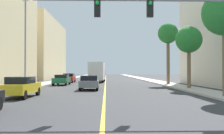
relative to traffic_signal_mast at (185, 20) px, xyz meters
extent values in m
plane|color=#38383A|center=(-4.12, 33.58, -4.47)|extent=(192.00, 192.00, 0.00)
cube|color=#9E9B93|center=(-12.91, 33.58, -4.40)|extent=(2.73, 168.00, 0.15)
cube|color=beige|center=(4.67, 33.58, -4.40)|extent=(2.73, 168.00, 0.15)
cube|color=yellow|center=(-4.12, 33.58, -4.47)|extent=(0.16, 144.00, 0.01)
cube|color=beige|center=(-23.66, 50.18, 2.67)|extent=(15.00, 26.96, 14.30)
cylinder|color=gray|center=(-1.98, 0.00, 1.01)|extent=(11.36, 0.14, 0.14)
cube|color=black|center=(-1.79, 0.00, 0.56)|extent=(0.32, 0.24, 0.84)
sphere|color=green|center=(-1.79, -0.14, 0.81)|extent=(0.20, 0.20, 0.20)
cube|color=black|center=(-4.44, 0.00, 0.56)|extent=(0.32, 0.24, 0.84)
sphere|color=green|center=(-4.44, -0.14, 0.81)|extent=(0.20, 0.20, 0.20)
cylinder|color=gray|center=(-12.04, 12.59, 0.02)|extent=(0.16, 0.16, 8.69)
cube|color=beige|center=(-12.04, 12.59, 4.52)|extent=(0.56, 0.28, 0.20)
cone|color=#287F33|center=(4.50, 5.79, 1.32)|extent=(1.43, 0.62, 1.41)
cone|color=#287F33|center=(3.39, 4.82, 1.32)|extent=(0.46, 1.49, 1.18)
cylinder|color=brown|center=(4.57, 13.30, -1.82)|extent=(0.37, 0.37, 5.00)
sphere|color=#287F33|center=(4.57, 13.30, 0.68)|extent=(2.74, 2.74, 2.74)
cone|color=#287F33|center=(5.39, 13.35, 0.48)|extent=(0.50, 1.36, 1.37)
cone|color=#287F33|center=(4.73, 14.11, 0.48)|extent=(1.51, 0.70, 1.30)
cone|color=#287F33|center=(3.76, 13.17, 0.48)|extent=(0.62, 1.41, 1.43)
cone|color=#287F33|center=(4.43, 12.49, 0.48)|extent=(1.56, 0.69, 1.31)
cylinder|color=brown|center=(4.51, 21.77, -0.86)|extent=(0.43, 0.43, 6.94)
sphere|color=#287F33|center=(4.51, 21.77, 2.61)|extent=(2.79, 2.79, 2.79)
cone|color=#287F33|center=(5.34, 21.65, 2.41)|extent=(0.59, 1.44, 1.10)
cone|color=#287F33|center=(4.62, 22.60, 2.41)|extent=(1.48, 0.62, 1.27)
cone|color=#287F33|center=(3.67, 21.75, 2.41)|extent=(0.47, 1.59, 1.31)
cone|color=#287F33|center=(4.45, 20.93, 2.41)|extent=(1.41, 0.52, 1.34)
cube|color=gold|center=(-10.12, 5.63, -3.82)|extent=(1.86, 4.20, 0.68)
cube|color=black|center=(-10.12, 5.62, -3.23)|extent=(1.60, 1.98, 0.49)
cylinder|color=black|center=(-9.38, 4.08, -4.15)|extent=(0.23, 0.64, 0.64)
cylinder|color=black|center=(-10.94, 4.12, -4.15)|extent=(0.23, 0.64, 0.64)
cylinder|color=black|center=(-9.30, 7.14, -4.15)|extent=(0.23, 0.64, 0.64)
cylinder|color=black|center=(-10.87, 7.17, -4.15)|extent=(0.23, 0.64, 0.64)
cube|color=#196638|center=(-9.98, 21.52, -3.82)|extent=(1.83, 4.33, 0.66)
cube|color=black|center=(-9.98, 21.71, -3.28)|extent=(1.61, 2.13, 0.43)
cylinder|color=black|center=(-9.17, 19.91, -4.15)|extent=(0.22, 0.64, 0.64)
cylinder|color=black|center=(-10.79, 19.91, -4.15)|extent=(0.22, 0.64, 0.64)
cylinder|color=black|center=(-9.16, 23.12, -4.15)|extent=(0.22, 0.64, 0.64)
cylinder|color=black|center=(-10.78, 23.13, -4.15)|extent=(0.22, 0.64, 0.64)
cube|color=white|center=(-5.49, 38.75, -3.82)|extent=(1.93, 4.00, 0.66)
cube|color=black|center=(-5.49, 38.80, -3.27)|extent=(1.66, 1.78, 0.45)
cylinder|color=black|center=(-6.34, 40.16, -4.15)|extent=(0.23, 0.64, 0.64)
cylinder|color=black|center=(-4.70, 40.20, -4.15)|extent=(0.23, 0.64, 0.64)
cylinder|color=black|center=(-6.28, 37.31, -4.15)|extent=(0.23, 0.64, 0.64)
cylinder|color=black|center=(-4.63, 37.34, -4.15)|extent=(0.23, 0.64, 0.64)
cube|color=red|center=(-10.19, 29.48, -3.82)|extent=(1.78, 4.30, 0.68)
cube|color=black|center=(-10.19, 29.57, -3.22)|extent=(1.56, 2.23, 0.51)
cylinder|color=black|center=(-9.40, 27.88, -4.15)|extent=(0.22, 0.64, 0.64)
cylinder|color=black|center=(-10.96, 27.88, -4.15)|extent=(0.22, 0.64, 0.64)
cylinder|color=black|center=(-9.41, 31.07, -4.15)|extent=(0.22, 0.64, 0.64)
cylinder|color=black|center=(-10.97, 31.07, -4.15)|extent=(0.22, 0.64, 0.64)
cube|color=slate|center=(-5.69, 12.83, -3.83)|extent=(1.89, 4.09, 0.64)
cube|color=black|center=(-5.68, 12.54, -3.27)|extent=(1.63, 1.89, 0.48)
cylinder|color=black|center=(-6.52, 14.30, -4.15)|extent=(0.23, 0.64, 0.64)
cylinder|color=black|center=(-4.90, 14.32, -4.15)|extent=(0.23, 0.64, 0.64)
cylinder|color=black|center=(-6.48, 11.34, -4.15)|extent=(0.23, 0.64, 0.64)
cylinder|color=black|center=(-4.85, 11.37, -4.15)|extent=(0.23, 0.64, 0.64)
cube|color=red|center=(-5.40, 33.75, -3.22)|extent=(2.48, 2.45, 1.60)
cube|color=silver|center=(-5.55, 29.53, -2.58)|extent=(2.62, 6.16, 2.89)
cylinder|color=black|center=(-6.44, 33.79, -4.02)|extent=(0.31, 0.91, 0.90)
cylinder|color=black|center=(-4.35, 33.72, -4.02)|extent=(0.31, 0.91, 0.90)
cylinder|color=black|center=(-6.65, 28.05, -4.02)|extent=(0.31, 0.91, 0.90)
cylinder|color=black|center=(-4.55, 27.97, -4.02)|extent=(0.31, 0.91, 0.90)
camera|label=1|loc=(-4.00, -12.62, -2.59)|focal=40.51mm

